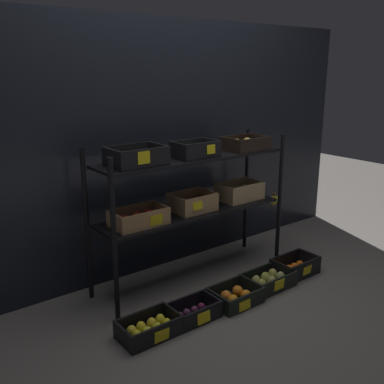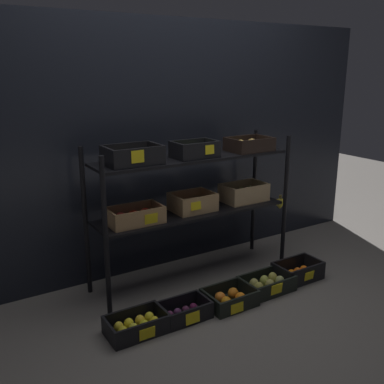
% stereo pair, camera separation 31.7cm
% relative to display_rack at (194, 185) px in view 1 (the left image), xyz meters
% --- Properties ---
extents(ground_plane, '(10.00, 10.00, 0.00)m').
position_rel_display_rack_xyz_m(ground_plane, '(-0.01, 0.01, -0.72)').
color(ground_plane, '#605B56').
extents(storefront_wall, '(3.87, 0.12, 1.89)m').
position_rel_display_rack_xyz_m(storefront_wall, '(-0.01, 0.40, 0.22)').
color(storefront_wall, black).
rests_on(storefront_wall, ground_plane).
extents(display_rack, '(1.59, 0.41, 1.05)m').
position_rel_display_rack_xyz_m(display_rack, '(0.00, 0.00, 0.00)').
color(display_rack, black).
rests_on(display_rack, ground_plane).
extents(crate_ground_lemon, '(0.36, 0.23, 0.12)m').
position_rel_display_rack_xyz_m(crate_ground_lemon, '(-0.67, -0.44, -0.68)').
color(crate_ground_lemon, black).
rests_on(crate_ground_lemon, ground_plane).
extents(crate_ground_plum, '(0.32, 0.21, 0.11)m').
position_rel_display_rack_xyz_m(crate_ground_plum, '(-0.35, -0.45, -0.68)').
color(crate_ground_plum, black).
rests_on(crate_ground_plum, ground_plane).
extents(crate_ground_orange, '(0.33, 0.25, 0.11)m').
position_rel_display_rack_xyz_m(crate_ground_orange, '(-0.00, -0.46, -0.68)').
color(crate_ground_orange, black).
rests_on(crate_ground_orange, ground_plane).
extents(crate_ground_pear, '(0.37, 0.24, 0.11)m').
position_rel_display_rack_xyz_m(crate_ground_pear, '(0.33, -0.45, -0.67)').
color(crate_ground_pear, black).
rests_on(crate_ground_pear, ground_plane).
extents(crate_ground_tangerine, '(0.35, 0.23, 0.14)m').
position_rel_display_rack_xyz_m(crate_ground_tangerine, '(0.65, -0.43, -0.68)').
color(crate_ground_tangerine, black).
rests_on(crate_ground_tangerine, ground_plane).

